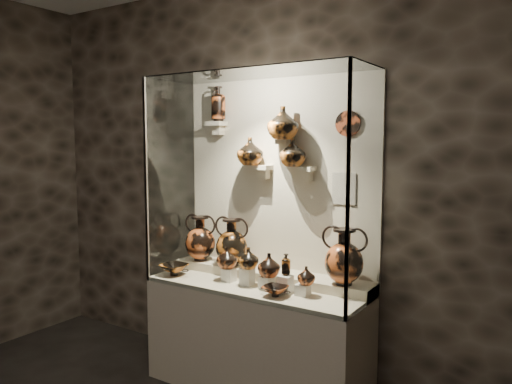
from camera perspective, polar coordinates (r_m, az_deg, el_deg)
wall_back at (r=3.96m, az=2.59°, el=1.40°), size 5.00×0.02×3.20m
plinth at (r=3.97m, az=0.07°, el=-16.45°), size 1.70×0.60×0.80m
front_tier at (r=3.83m, az=0.07°, el=-10.70°), size 1.68×0.58×0.03m
rear_tier at (r=3.96m, az=1.46°, el=-9.61°), size 1.70×0.25×0.10m
back_panel at (r=3.95m, az=2.55°, el=1.39°), size 1.70×0.03×1.60m
glass_front at (r=3.44m, az=-2.60°, el=0.73°), size 1.70×0.01×1.60m
glass_left at (r=4.20m, az=-9.67°, el=1.59°), size 0.01×0.60×1.60m
glass_right at (r=3.31m, az=12.49°, el=0.38°), size 0.01×0.60×1.60m
glass_top at (r=3.70m, az=0.07°, el=13.44°), size 1.70×0.60×0.01m
frame_post_left at (r=3.99m, az=-12.42°, el=1.31°), size 0.02×0.02×1.60m
frame_post_right at (r=3.04m, az=10.46°, el=-0.05°), size 0.02×0.02×1.60m
pedestal_a at (r=3.89m, az=-3.09°, el=-9.45°), size 0.09×0.09×0.10m
pedestal_b at (r=3.80m, az=-0.99°, el=-9.61°), size 0.09×0.09×0.13m
pedestal_c at (r=3.71m, az=1.22°, el=-10.29°), size 0.09×0.09×0.09m
pedestal_d at (r=3.63m, az=3.41°, el=-10.43°), size 0.09×0.09×0.12m
pedestal_e at (r=3.57m, az=5.40°, el=-11.05°), size 0.09×0.09×0.08m
bracket_ul at (r=4.19m, az=-4.51°, el=7.80°), size 0.14×0.12×0.04m
bracket_ca at (r=3.93m, az=0.74°, el=2.84°), size 0.14×0.12×0.04m
bracket_cb at (r=3.83m, az=3.30°, el=5.74°), size 0.10×0.12×0.04m
bracket_cc at (r=3.75m, az=5.68°, el=2.66°), size 0.14×0.12×0.04m
amphora_left at (r=4.25m, az=-6.36°, el=-5.26°), size 0.35×0.35×0.38m
amphora_mid at (r=4.05m, az=-2.79°, el=-5.74°), size 0.39×0.39×0.39m
amphora_right at (r=3.58m, az=10.00°, el=-7.26°), size 0.37×0.37×0.40m
jug_a at (r=3.87m, az=-3.32°, el=-7.49°), size 0.21×0.21×0.17m
jug_b at (r=3.74m, az=-0.84°, el=-7.56°), size 0.20×0.20×0.16m
jug_c at (r=3.67m, az=1.52°, el=-8.34°), size 0.20×0.20×0.17m
jug_e at (r=3.53m, az=5.79°, el=-9.48°), size 0.16×0.16×0.13m
lekythos_small at (r=3.61m, az=3.47°, el=-8.11°), size 0.08×0.08×0.18m
kylix_left at (r=4.11m, az=-9.31°, el=-8.62°), size 0.28×0.24×0.11m
kylix_right at (r=3.54m, az=2.24°, el=-11.12°), size 0.28×0.26×0.09m
lekythos_tall at (r=4.17m, az=-4.30°, el=10.26°), size 0.17×0.17×0.32m
ovoid_vase_a at (r=3.93m, az=-0.67°, el=4.68°), size 0.26×0.26×0.22m
ovoid_vase_b at (r=3.76m, az=3.10°, el=7.89°), size 0.31×0.31×0.25m
ovoid_vase_c at (r=3.74m, az=4.21°, el=4.51°), size 0.26×0.26×0.21m
wall_plate at (r=3.66m, az=10.44°, el=7.71°), size 0.18×0.02×0.18m
info_placard at (r=3.68m, az=9.99°, el=0.39°), size 0.18×0.01×0.23m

